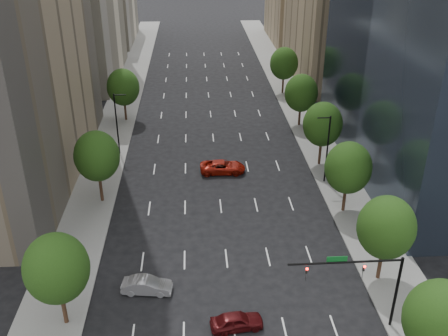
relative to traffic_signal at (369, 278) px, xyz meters
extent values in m
cube|color=slate|center=(-26.03, 30.00, -5.10)|extent=(6.00, 200.00, 0.15)
cube|color=slate|center=(4.97, 30.00, -5.10)|extent=(6.00, 200.00, 0.15)
cube|color=beige|center=(-35.53, 106.00, 3.83)|extent=(14.00, 26.00, 18.00)
cube|color=#8C7759|center=(14.47, 70.00, 9.83)|extent=(14.00, 30.00, 30.00)
cube|color=#8C7759|center=(14.47, 103.00, 2.83)|extent=(14.00, 26.00, 16.00)
ellipsoid|color=black|center=(3.47, -5.00, 0.23)|extent=(5.20, 5.20, 5.98)
cylinder|color=#382316|center=(3.47, 6.00, -3.17)|extent=(0.36, 0.36, 4.00)
ellipsoid|color=black|center=(3.47, 6.00, 0.59)|extent=(5.20, 5.20, 5.98)
cylinder|color=#382316|center=(3.47, 18.00, -3.22)|extent=(0.36, 0.36, 3.90)
ellipsoid|color=black|center=(3.47, 18.00, 0.44)|extent=(5.20, 5.20, 5.98)
cylinder|color=#382316|center=(3.47, 30.00, -3.12)|extent=(0.36, 0.36, 4.10)
ellipsoid|color=black|center=(3.47, 30.00, 0.73)|extent=(5.20, 5.20, 5.98)
cylinder|color=#382316|center=(3.47, 44.00, -3.27)|extent=(0.36, 0.36, 3.80)
ellipsoid|color=black|center=(3.47, 44.00, 0.30)|extent=(5.20, 5.20, 5.98)
cylinder|color=#382316|center=(3.47, 60.00, -3.17)|extent=(0.36, 0.36, 4.00)
ellipsoid|color=black|center=(3.47, 60.00, 0.59)|extent=(5.20, 5.20, 5.98)
cylinder|color=#382316|center=(-24.53, 2.00, -3.17)|extent=(0.36, 0.36, 4.00)
ellipsoid|color=black|center=(-24.53, 2.00, 0.59)|extent=(5.20, 5.20, 5.98)
cylinder|color=#382316|center=(-24.53, 22.00, -3.10)|extent=(0.36, 0.36, 4.15)
ellipsoid|color=black|center=(-24.53, 22.00, 0.80)|extent=(5.20, 5.20, 5.98)
cylinder|color=#382316|center=(-24.53, 48.00, -3.20)|extent=(0.36, 0.36, 3.95)
ellipsoid|color=black|center=(-24.53, 48.00, 0.52)|extent=(5.20, 5.20, 5.98)
cylinder|color=black|center=(2.97, 25.00, -0.67)|extent=(0.20, 0.20, 9.00)
cylinder|color=black|center=(2.17, 25.00, 3.63)|extent=(1.60, 0.14, 0.14)
cylinder|color=black|center=(-24.03, 35.00, -0.67)|extent=(0.20, 0.20, 9.00)
cylinder|color=black|center=(-23.23, 35.00, 3.63)|extent=(1.60, 0.14, 0.14)
cylinder|color=black|center=(2.47, 0.00, -1.67)|extent=(0.24, 0.24, 7.00)
cylinder|color=black|center=(-2.03, 0.00, 1.63)|extent=(9.00, 0.18, 0.18)
imported|color=black|center=(-0.53, 0.00, 1.08)|extent=(0.18, 0.22, 1.10)
imported|color=black|center=(-5.03, 0.00, 1.08)|extent=(0.18, 0.22, 1.10)
sphere|color=#FF0C07|center=(-0.53, -0.18, 1.28)|extent=(0.20, 0.20, 0.20)
sphere|color=#FF0C07|center=(-5.03, -0.18, 1.28)|extent=(0.20, 0.20, 0.20)
cube|color=#0C591E|center=(-2.73, 0.00, 1.98)|extent=(1.60, 0.06, 0.45)
imported|color=#430B0D|center=(-10.31, 0.56, -4.42)|extent=(4.58, 2.32, 1.50)
imported|color=gray|center=(-18.03, 5.48, -4.43)|extent=(4.69, 2.09, 1.50)
imported|color=maroon|center=(-9.77, 28.49, -4.35)|extent=(5.98, 2.85, 1.65)
camera|label=1|loc=(-13.35, -30.64, 25.81)|focal=40.56mm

